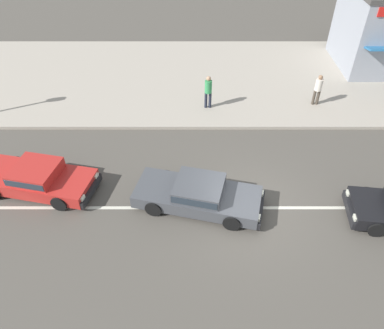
{
  "coord_description": "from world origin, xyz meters",
  "views": [
    {
      "loc": [
        -1.91,
        -9.29,
        9.89
      ],
      "look_at": [
        -1.92,
        1.48,
        0.8
      ],
      "focal_mm": 35.0,
      "sensor_mm": 36.0,
      "label": 1
    }
  ],
  "objects_px": {
    "sedan_red_3": "(38,178)",
    "pedestrian_by_shop": "(319,88)",
    "pedestrian_near_clock": "(209,90)",
    "sedan_dark_grey_4": "(199,194)"
  },
  "relations": [
    {
      "from": "sedan_red_3",
      "to": "pedestrian_near_clock",
      "type": "xyz_separation_m",
      "value": [
        6.55,
        5.62,
        0.58
      ]
    },
    {
      "from": "sedan_dark_grey_4",
      "to": "pedestrian_near_clock",
      "type": "distance_m",
      "value": 6.53
    },
    {
      "from": "sedan_dark_grey_4",
      "to": "pedestrian_by_shop",
      "type": "distance_m",
      "value": 9.0
    },
    {
      "from": "sedan_red_3",
      "to": "pedestrian_near_clock",
      "type": "height_order",
      "value": "pedestrian_near_clock"
    },
    {
      "from": "pedestrian_near_clock",
      "to": "pedestrian_by_shop",
      "type": "xyz_separation_m",
      "value": [
        5.34,
        0.31,
        -0.06
      ]
    },
    {
      "from": "sedan_dark_grey_4",
      "to": "pedestrian_by_shop",
      "type": "relative_size",
      "value": 3.08
    },
    {
      "from": "sedan_red_3",
      "to": "pedestrian_by_shop",
      "type": "bearing_deg",
      "value": 26.48
    },
    {
      "from": "sedan_red_3",
      "to": "pedestrian_near_clock",
      "type": "relative_size",
      "value": 2.77
    },
    {
      "from": "sedan_red_3",
      "to": "pedestrian_by_shop",
      "type": "xyz_separation_m",
      "value": [
        11.89,
        5.92,
        0.52
      ]
    },
    {
      "from": "sedan_dark_grey_4",
      "to": "pedestrian_by_shop",
      "type": "height_order",
      "value": "pedestrian_by_shop"
    }
  ]
}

